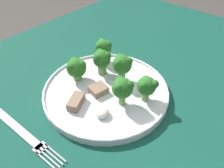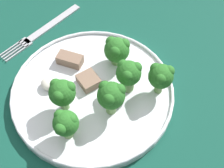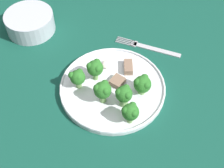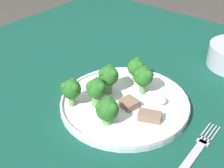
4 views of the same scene
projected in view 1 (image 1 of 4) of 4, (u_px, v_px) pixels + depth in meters
The scene contains 12 objects.
table at pixel (135, 136), 0.53m from camera, with size 1.17×0.99×0.73m.
dinner_plate at pixel (106, 91), 0.50m from camera, with size 0.28×0.28×0.02m.
fork at pixel (25, 135), 0.41m from camera, with size 0.03×0.20×0.00m.
broccoli_floret_near_rim_left at pixel (102, 59), 0.51m from camera, with size 0.04×0.04×0.06m.
broccoli_floret_center_left at pixel (122, 65), 0.49m from camera, with size 0.05×0.04×0.07m.
broccoli_floret_back_left at pixel (103, 47), 0.55m from camera, with size 0.04×0.04×0.06m.
broccoli_floret_front_left at pixel (122, 88), 0.43m from camera, with size 0.04×0.04×0.06m.
broccoli_floret_center_back at pixel (76, 68), 0.50m from camera, with size 0.05×0.05×0.06m.
broccoli_floret_mid_cluster at pixel (148, 87), 0.45m from camera, with size 0.04×0.04×0.06m.
meat_slice_front_slice at pixel (76, 102), 0.45m from camera, with size 0.05×0.04×0.02m.
meat_slice_middle_slice at pixel (98, 89), 0.48m from camera, with size 0.04×0.04×0.02m.
sauce_dollop at pixel (102, 113), 0.43m from camera, with size 0.03×0.03×0.02m.
Camera 1 is at (0.28, 0.17, 1.07)m, focal length 35.00 mm.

